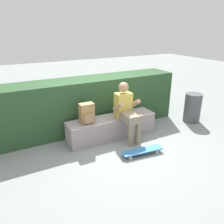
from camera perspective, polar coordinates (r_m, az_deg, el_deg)
ground_plane at (r=4.67m, az=2.02°, el=-7.99°), size 24.00×24.00×0.00m
bench_main at (r=4.85m, az=-0.07°, el=-3.83°), size 1.95×0.46×0.45m
person_skater at (r=4.62m, az=3.78°, el=0.56°), size 0.49×0.62×1.20m
skateboard_near_person at (r=4.31m, az=7.71°, el=-9.72°), size 0.82×0.29×0.09m
backpack_on_bench at (r=4.46m, az=-6.42°, el=-0.37°), size 0.28×0.23×0.40m
hedge_row at (r=5.18m, az=-6.83°, el=2.00°), size 4.43×0.75×1.18m
trash_bin at (r=5.94m, az=19.83°, el=1.03°), size 0.41×0.41×0.72m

